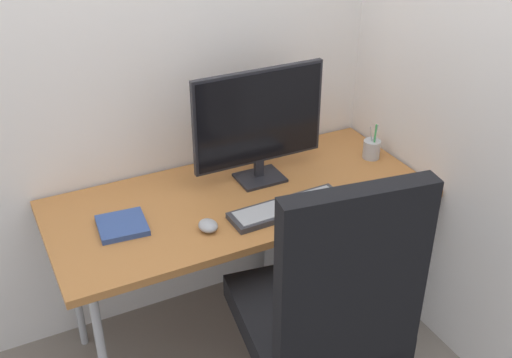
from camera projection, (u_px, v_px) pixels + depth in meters
The scene contains 10 objects.
ground_plane at pixel (242, 329), 2.81m from camera, with size 8.00×8.00×0.00m, color slate.
wall_side_right at pixel (464, 10), 2.21m from camera, with size 0.04×2.37×2.80m, color white.
desk at pixel (240, 206), 2.48m from camera, with size 1.49×0.65×0.70m.
office_chair at pixel (328, 307), 2.03m from camera, with size 0.60×0.63×1.14m.
filing_cabinet at pixel (333, 250), 2.84m from camera, with size 0.43×0.53×0.57m.
monitor at pixel (259, 121), 2.45m from camera, with size 0.55×0.15×0.47m.
keyboard at pixel (287, 208), 2.36m from camera, with size 0.46×0.14×0.03m.
mouse at pixel (208, 226), 2.24m from camera, with size 0.07×0.08×0.04m, color #9EA0A5.
pen_holder at pixel (372, 149), 2.71m from camera, with size 0.07×0.07×0.17m.
notebook at pixel (122, 225), 2.26m from camera, with size 0.17×0.17×0.02m, color #334C8C.
Camera 1 is at (-0.88, -1.90, 1.99)m, focal length 43.79 mm.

